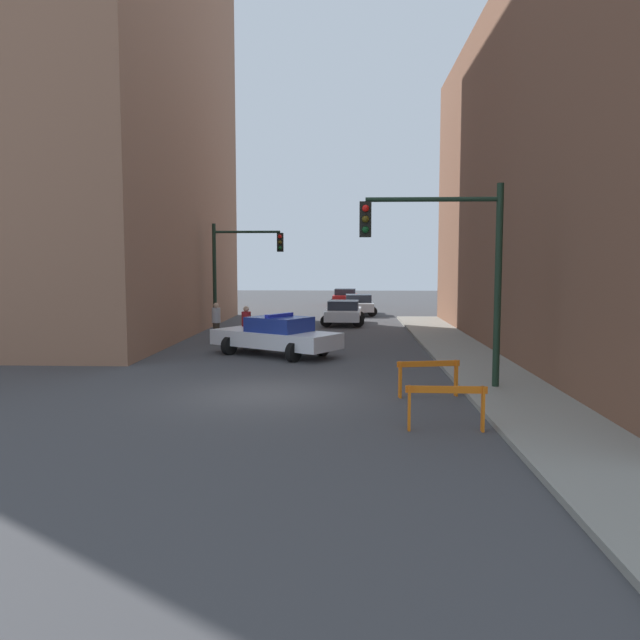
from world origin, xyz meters
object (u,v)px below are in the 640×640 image
object	(u,v)px
traffic_light_near	(452,254)
barrier_mid	(428,372)
traffic_light_far	(237,261)
pedestrian_corner	(216,322)
pedestrian_crossing	(246,327)
barrier_front	(446,400)
parked_car_near	(344,312)
parked_car_far	(345,297)
police_car	(276,335)
parked_car_mid	(358,304)

from	to	relation	value
traffic_light_near	barrier_mid	xyz separation A→B (m)	(-0.67, -0.82, -2.91)
traffic_light_far	pedestrian_corner	world-z (taller)	traffic_light_far
traffic_light_far	pedestrian_crossing	distance (m)	6.81
barrier_mid	traffic_light_far	bearing A→B (deg)	116.72
pedestrian_corner	barrier_mid	size ratio (longest dim) A/B	1.05
pedestrian_corner	barrier_front	xyz separation A→B (m)	(7.45, -13.57, -0.24)
parked_car_near	parked_car_far	world-z (taller)	same
traffic_light_far	parked_car_near	bearing A→B (deg)	34.31
police_car	barrier_front	size ratio (longest dim) A/B	3.10
traffic_light_far	barrier_mid	distance (m)	16.60
traffic_light_far	police_car	world-z (taller)	traffic_light_far
traffic_light_far	pedestrian_corner	bearing A→B (deg)	-91.99
traffic_light_near	barrier_mid	world-z (taller)	traffic_light_near
traffic_light_far	parked_car_mid	distance (m)	12.03
police_car	pedestrian_corner	size ratio (longest dim) A/B	2.99
pedestrian_crossing	pedestrian_corner	distance (m)	2.50
traffic_light_far	pedestrian_corner	distance (m)	4.92
police_car	parked_car_far	xyz separation A→B (m)	(2.33, 26.95, -0.05)
police_car	parked_car_near	world-z (taller)	police_car
parked_car_near	pedestrian_crossing	xyz separation A→B (m)	(-3.69, -9.65, 0.19)
police_car	parked_car_mid	size ratio (longest dim) A/B	1.15
traffic_light_far	barrier_mid	xyz separation A→B (m)	(7.36, -14.62, -2.78)
traffic_light_far	barrier_mid	bearing A→B (deg)	-63.28
traffic_light_far	pedestrian_crossing	size ratio (longest dim) A/B	3.13
parked_car_mid	traffic_light_far	bearing A→B (deg)	-121.96
police_car	parked_car_near	xyz separation A→B (m)	(2.32, 11.37, -0.05)
parked_car_far	barrier_mid	distance (m)	33.77
parked_car_near	parked_car_far	size ratio (longest dim) A/B	1.00
traffic_light_far	barrier_front	xyz separation A→B (m)	(7.30, -17.78, -2.78)
police_car	parked_car_near	distance (m)	11.61
pedestrian_crossing	barrier_front	distance (m)	13.03
parked_car_near	parked_car_far	distance (m)	15.58
pedestrian_crossing	barrier_front	xyz separation A→B (m)	(5.86, -11.63, -0.24)
parked_car_far	pedestrian_crossing	distance (m)	25.49
parked_car_mid	pedestrian_corner	distance (m)	15.55
parked_car_near	parked_car_far	bearing A→B (deg)	92.41
barrier_front	pedestrian_crossing	bearing A→B (deg)	116.75
parked_car_mid	pedestrian_corner	size ratio (longest dim) A/B	2.61
police_car	pedestrian_corner	bearing A→B (deg)	71.17
traffic_light_near	traffic_light_far	size ratio (longest dim) A/B	1.00
parked_car_near	traffic_light_near	bearing A→B (deg)	-78.01
traffic_light_near	parked_car_mid	xyz separation A→B (m)	(-2.01, 23.86, -2.86)
traffic_light_far	pedestrian_corner	size ratio (longest dim) A/B	3.13
police_car	pedestrian_crossing	distance (m)	2.20
police_car	barrier_mid	world-z (taller)	police_car
pedestrian_crossing	barrier_front	size ratio (longest dim) A/B	1.04
parked_car_far	pedestrian_corner	distance (m)	23.88
traffic_light_near	parked_car_near	world-z (taller)	traffic_light_near
pedestrian_corner	barrier_front	world-z (taller)	pedestrian_corner
traffic_light_near	pedestrian_corner	xyz separation A→B (m)	(-8.18, 9.59, -2.67)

